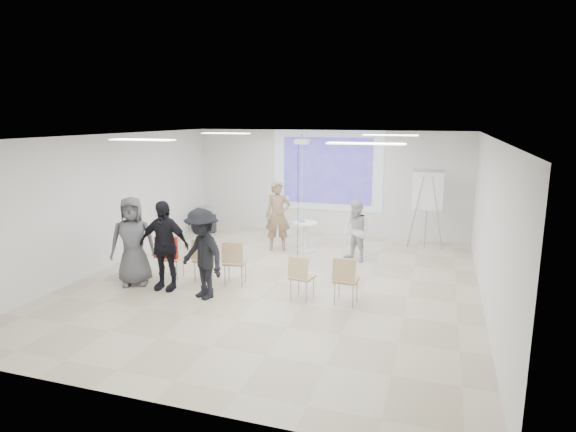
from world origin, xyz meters
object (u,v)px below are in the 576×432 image
(audience_outer, at_px, (133,236))
(flipchart_easel, at_px, (428,190))
(chair_right_inner, at_px, (301,274))
(chair_far_left, at_px, (134,256))
(av_cart, at_px, (205,221))
(chair_left_inner, at_px, (204,257))
(chair_center, at_px, (234,260))
(audience_mid, at_px, (202,248))
(audience_left, at_px, (164,239))
(player_left, at_px, (278,211))
(player_right, at_px, (356,228))
(pedestal_table, at_px, (306,235))
(chair_left_mid, at_px, (171,256))
(laptop, at_px, (207,258))
(chair_right_far, at_px, (345,277))

(audience_outer, distance_m, flipchart_easel, 7.24)
(chair_right_inner, bearing_deg, chair_far_left, -173.05)
(flipchart_easel, height_order, av_cart, flipchart_easel)
(chair_far_left, distance_m, chair_left_inner, 1.59)
(audience_outer, bearing_deg, chair_right_inner, -23.49)
(chair_center, height_order, audience_mid, audience_mid)
(audience_left, xyz_separation_m, audience_mid, (0.95, -0.21, -0.05))
(player_left, bearing_deg, player_right, -29.92)
(audience_outer, bearing_deg, flipchart_easel, 13.31)
(pedestal_table, height_order, flipchart_easel, flipchart_easel)
(chair_center, xyz_separation_m, flipchart_easel, (3.57, 4.09, 0.98))
(chair_center, height_order, av_cart, chair_center)
(audience_outer, bearing_deg, player_left, 33.47)
(flipchart_easel, bearing_deg, chair_right_inner, -115.17)
(player_right, relative_size, chair_left_mid, 1.92)
(chair_far_left, distance_m, chair_left_mid, 0.83)
(chair_left_inner, height_order, flipchart_easel, flipchart_easel)
(player_right, xyz_separation_m, av_cart, (-4.74, 1.45, -0.45))
(audience_left, distance_m, av_cart, 4.76)
(player_right, bearing_deg, chair_center, -97.33)
(pedestal_table, distance_m, audience_left, 3.99)
(pedestal_table, relative_size, chair_left_inner, 0.93)
(flipchart_easel, bearing_deg, audience_left, -136.07)
(chair_center, height_order, laptop, chair_center)
(audience_mid, bearing_deg, audience_outer, -161.33)
(laptop, height_order, audience_mid, audience_mid)
(chair_left_mid, bearing_deg, player_left, 58.41)
(chair_left_inner, bearing_deg, audience_mid, -59.29)
(chair_center, bearing_deg, audience_left, -165.60)
(chair_right_far, bearing_deg, audience_mid, -167.69)
(pedestal_table, relative_size, audience_left, 0.41)
(pedestal_table, height_order, chair_left_inner, chair_left_inner)
(player_left, bearing_deg, av_cart, 137.77)
(audience_left, bearing_deg, audience_outer, 174.05)
(chair_right_inner, height_order, flipchart_easel, flipchart_easel)
(audience_left, xyz_separation_m, av_cart, (-1.45, 4.49, -0.66))
(audience_left, bearing_deg, player_right, 40.11)
(pedestal_table, relative_size, av_cart, 1.07)
(player_right, distance_m, av_cart, 4.97)
(chair_far_left, distance_m, chair_right_inner, 3.77)
(chair_center, height_order, audience_outer, audience_outer)
(pedestal_table, relative_size, audience_outer, 0.42)
(chair_center, bearing_deg, chair_right_far, -18.72)
(chair_right_far, height_order, audience_outer, audience_outer)
(audience_left, bearing_deg, chair_left_mid, 107.28)
(pedestal_table, relative_size, chair_far_left, 1.06)
(chair_left_inner, xyz_separation_m, flipchart_easel, (4.25, 4.08, 0.99))
(chair_left_mid, relative_size, chair_center, 0.91)
(chair_left_inner, relative_size, chair_center, 0.98)
(chair_center, xyz_separation_m, laptop, (-0.67, 0.11, -0.06))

